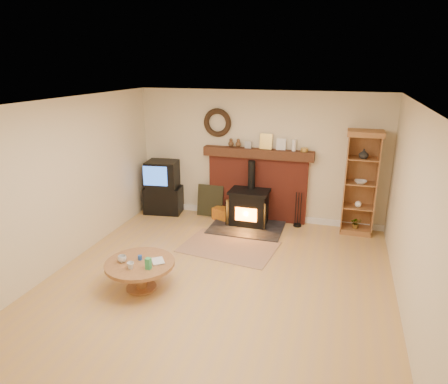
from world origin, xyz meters
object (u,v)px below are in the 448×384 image
(wood_stove, at_px, (249,209))
(tv_unit, at_px, (163,188))
(coffee_table, at_px, (140,267))
(curio_cabinet, at_px, (360,183))

(wood_stove, bearing_deg, tv_unit, 174.21)
(tv_unit, xyz_separation_m, coffee_table, (1.00, -2.94, -0.20))
(wood_stove, height_order, coffee_table, wood_stove)
(wood_stove, distance_m, tv_unit, 1.95)
(coffee_table, bearing_deg, wood_stove, 71.34)
(wood_stove, relative_size, curio_cabinet, 0.72)
(curio_cabinet, height_order, coffee_table, curio_cabinet)
(tv_unit, height_order, coffee_table, tv_unit)
(coffee_table, bearing_deg, tv_unit, 108.90)
(curio_cabinet, relative_size, coffee_table, 1.99)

